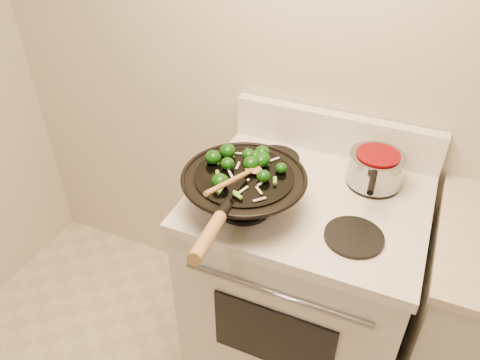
% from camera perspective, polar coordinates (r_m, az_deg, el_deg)
% --- Properties ---
extents(stove, '(0.78, 0.67, 1.08)m').
position_cam_1_polar(stove, '(1.91, 7.36, -12.43)').
color(stove, white).
rests_on(stove, ground).
extents(wok, '(0.40, 0.65, 0.22)m').
position_cam_1_polar(wok, '(1.47, 0.44, -1.18)').
color(wok, black).
rests_on(wok, stove).
extents(stirfry, '(0.26, 0.27, 0.05)m').
position_cam_1_polar(stirfry, '(1.48, 0.70, 2.30)').
color(stirfry, '#0D3A09').
rests_on(stirfry, wok).
extents(wooden_spoon, '(0.08, 0.27, 0.08)m').
position_cam_1_polar(wooden_spoon, '(1.40, 0.12, 0.52)').
color(wooden_spoon, '#9B6E3D').
rests_on(wooden_spoon, wok).
extents(saucepan, '(0.19, 0.30, 0.11)m').
position_cam_1_polar(saucepan, '(1.66, 16.20, 1.43)').
color(saucepan, gray).
rests_on(saucepan, stove).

